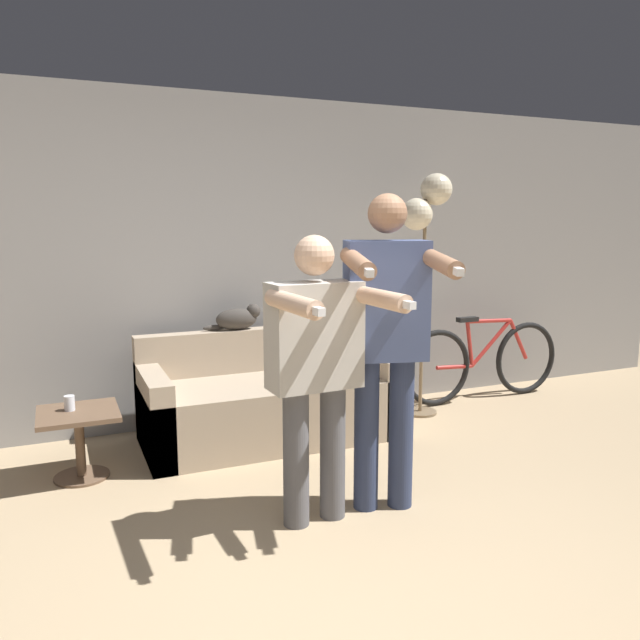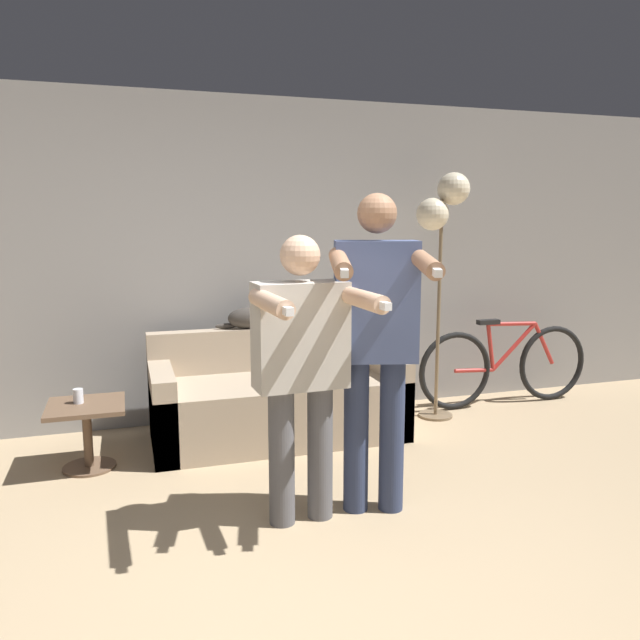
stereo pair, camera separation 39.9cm
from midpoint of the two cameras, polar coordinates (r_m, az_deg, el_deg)
ground_plane at (r=2.84m, az=2.24°, el=-25.94°), size 16.00×16.00×0.00m
wall_back at (r=5.03m, az=-8.40°, el=5.25°), size 10.00×0.05×2.60m
couch at (r=4.75m, az=-1.52°, el=-7.44°), size 1.86×0.83×0.79m
person_left at (r=3.28m, az=1.81°, el=-3.67°), size 0.58×0.69×1.56m
person_right at (r=3.41m, az=8.48°, el=-1.15°), size 0.63×0.77×1.77m
cat at (r=4.89m, az=-4.09°, el=0.26°), size 0.45×0.15×0.20m
floor_lamp at (r=5.17m, az=13.36°, el=9.27°), size 0.44×0.28×2.01m
side_table at (r=4.35m, az=-18.11°, el=-8.87°), size 0.49×0.49×0.44m
cup at (r=4.34m, az=-18.82°, el=-6.64°), size 0.06×0.06×0.10m
bicycle at (r=5.83m, az=18.46°, el=-3.96°), size 1.68×0.07×0.78m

